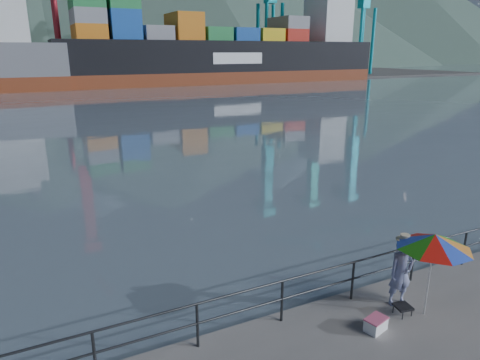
# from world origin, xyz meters

# --- Properties ---
(harbor_water) EXTENTS (500.00, 280.00, 0.00)m
(harbor_water) POSITION_xyz_m (0.00, 130.00, 0.00)
(harbor_water) COLOR slate
(harbor_water) RESTS_ON ground
(far_dock) EXTENTS (200.00, 40.00, 0.40)m
(far_dock) POSITION_xyz_m (10.00, 93.00, 0.00)
(far_dock) COLOR #514F4C
(far_dock) RESTS_ON ground
(guardrail) EXTENTS (22.00, 0.06, 1.03)m
(guardrail) POSITION_xyz_m (0.00, 1.70, 0.52)
(guardrail) COLOR #2D3033
(guardrail) RESTS_ON ground
(container_stacks) EXTENTS (58.00, 8.40, 7.80)m
(container_stacks) POSITION_xyz_m (35.66, 93.66, 3.01)
(container_stacks) COLOR red
(container_stacks) RESTS_ON ground
(fisherman) EXTENTS (0.67, 0.51, 1.66)m
(fisherman) POSITION_xyz_m (3.86, 1.05, 0.83)
(fisherman) COLOR navy
(fisherman) RESTS_ON ground
(beach_umbrella) EXTENTS (2.16, 2.16, 2.00)m
(beach_umbrella) POSITION_xyz_m (4.09, 0.46, 1.83)
(beach_umbrella) COLOR white
(beach_umbrella) RESTS_ON ground
(folding_stool) EXTENTS (0.41, 0.41, 0.24)m
(folding_stool) POSITION_xyz_m (3.62, 0.66, 0.12)
(folding_stool) COLOR black
(folding_stool) RESTS_ON ground
(cooler_bag) EXTENTS (0.54, 0.42, 0.27)m
(cooler_bag) POSITION_xyz_m (2.65, 0.50, 0.14)
(cooler_bag) COLOR white
(cooler_bag) RESTS_ON ground
(fishing_rod) EXTENTS (0.13, 1.86, 1.31)m
(fishing_rod) POSITION_xyz_m (3.58, 1.84, 0.00)
(fishing_rod) COLOR black
(fishing_rod) RESTS_ON ground
(container_ship) EXTENTS (63.15, 10.52, 18.10)m
(container_ship) POSITION_xyz_m (34.14, 73.86, 5.81)
(container_ship) COLOR maroon
(container_ship) RESTS_ON ground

